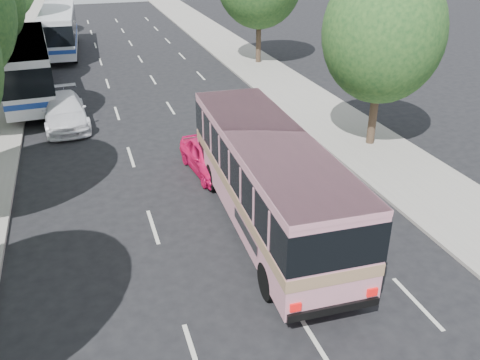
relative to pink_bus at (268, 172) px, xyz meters
name	(u,v)px	position (x,y,z in m)	size (l,w,h in m)	color
ground	(244,288)	(-1.73, -2.87, -2.01)	(120.00, 120.00, 0.00)	black
sidewalk_right	(271,77)	(6.77, 17.13, -1.95)	(4.00, 90.00, 0.12)	#9E998E
tree_right_near	(386,29)	(7.04, 5.07, 3.19)	(5.10, 5.10, 7.95)	#38281E
pink_bus	(268,172)	(0.00, 0.00, 0.00)	(2.91, 10.20, 3.23)	pink
pink_taxi	(209,157)	(-0.73, 4.65, -1.35)	(1.57, 3.90, 1.33)	#FF1665
white_pickup	(64,111)	(-6.23, 12.10, -1.27)	(2.08, 5.11, 1.48)	white
tour_coach_front	(26,63)	(-8.03, 17.46, 0.02)	(3.08, 11.40, 3.37)	silver
tour_coach_rear	(59,27)	(-6.23, 29.13, -0.04)	(2.79, 11.02, 3.27)	silver
taxi_roof_sign	(209,139)	(-0.73, 4.65, -0.59)	(0.55, 0.18, 0.18)	silver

